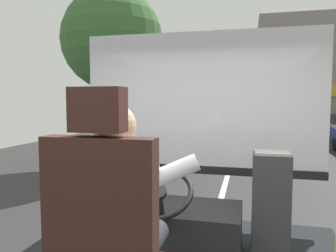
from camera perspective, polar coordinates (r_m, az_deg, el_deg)
ground at (r=10.77m, az=11.09°, el=-5.96°), size 18.00×44.00×0.06m
bus_driver at (r=1.60m, az=-8.51°, el=-13.88°), size 0.72×0.53×0.79m
steering_console at (r=2.74m, az=0.56°, el=-17.44°), size 1.10×0.96×0.77m
fare_box at (r=2.69m, az=17.48°, el=-13.38°), size 0.28×0.22×0.86m
windshield_panel at (r=3.44m, az=5.63°, el=1.24°), size 2.50×0.08×1.48m
street_tree at (r=9.85m, az=-9.70°, el=14.47°), size 2.91×2.91×5.12m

